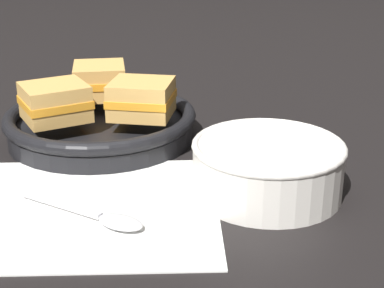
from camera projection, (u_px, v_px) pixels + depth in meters
ground_plane at (165, 177)px, 0.69m from camera, size 4.00×4.00×0.00m
napkin at (82, 207)px, 0.61m from camera, size 0.28×0.24×0.00m
soup_bowl at (268, 165)px, 0.64m from camera, size 0.17×0.17×0.06m
spoon at (103, 217)px, 0.58m from camera, size 0.14×0.10×0.01m
skillet at (101, 124)px, 0.79m from camera, size 0.26×0.26×0.04m
sandwich_near_left at (55, 102)px, 0.74m from camera, size 0.10×0.10×0.05m
sandwich_near_right at (142, 99)px, 0.76m from camera, size 0.09×0.09×0.05m
sandwich_far_left at (100, 80)px, 0.84m from camera, size 0.08×0.09×0.05m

